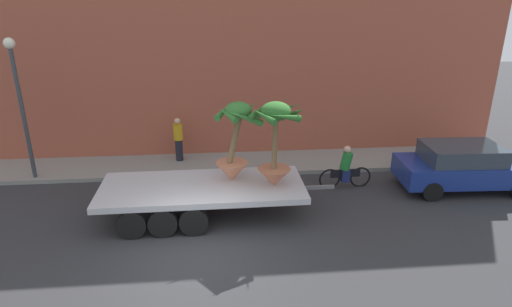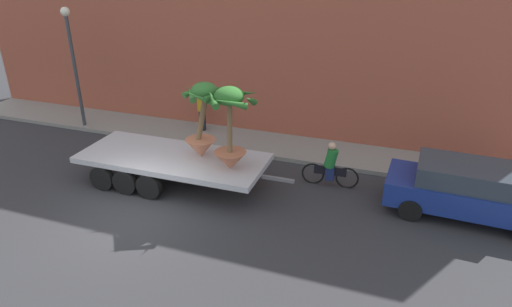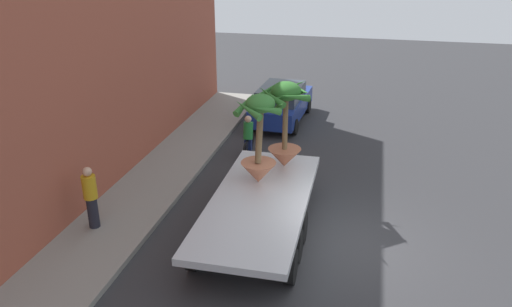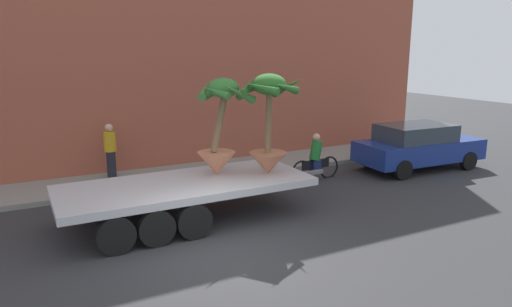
{
  "view_description": "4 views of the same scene",
  "coord_description": "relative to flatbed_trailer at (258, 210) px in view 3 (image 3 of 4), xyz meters",
  "views": [
    {
      "loc": [
        0.58,
        -9.43,
        6.37
      ],
      "look_at": [
        1.7,
        2.91,
        1.68
      ],
      "focal_mm": 30.31,
      "sensor_mm": 36.0,
      "label": 1
    },
    {
      "loc": [
        6.85,
        -8.89,
        6.94
      ],
      "look_at": [
        2.74,
        2.64,
        1.31
      ],
      "focal_mm": 31.06,
      "sensor_mm": 36.0,
      "label": 2
    },
    {
      "loc": [
        -10.97,
        -0.24,
        7.03
      ],
      "look_at": [
        1.36,
        2.69,
        1.65
      ],
      "focal_mm": 34.88,
      "sensor_mm": 36.0,
      "label": 3
    },
    {
      "loc": [
        -3.36,
        -7.99,
        4.12
      ],
      "look_at": [
        2.12,
        2.62,
        1.39
      ],
      "focal_mm": 32.43,
      "sensor_mm": 36.0,
      "label": 4
    }
  ],
  "objects": [
    {
      "name": "sidewalk",
      "position": [
        0.2,
        3.83,
        -0.7
      ],
      "size": [
        24.0,
        2.2,
        0.15
      ],
      "primitive_type": "cube",
      "color": "gray",
      "rests_on": "ground"
    },
    {
      "name": "building_facade",
      "position": [
        0.2,
        5.53,
        3.82
      ],
      "size": [
        24.0,
        1.2,
        9.19
      ],
      "primitive_type": "cube",
      "color": "#9E4C38",
      "rests_on": "ground"
    },
    {
      "name": "potted_palm_middle",
      "position": [
        2.38,
        -0.24,
        1.54
      ],
      "size": [
        1.62,
        1.57,
        2.53
      ],
      "color": "#B26647",
      "rests_on": "flatbed_trailer"
    },
    {
      "name": "parked_car",
      "position": [
        9.0,
        1.06,
        0.06
      ],
      "size": [
        4.54,
        2.06,
        1.58
      ],
      "color": "navy",
      "rests_on": "ground"
    },
    {
      "name": "potted_palm_rear",
      "position": [
        1.26,
        0.24,
        1.4
      ],
      "size": [
        1.45,
        1.47,
        2.43
      ],
      "color": "#C17251",
      "rests_on": "flatbed_trailer"
    },
    {
      "name": "ground_plane",
      "position": [
        0.2,
        -2.27,
        -0.77
      ],
      "size": [
        60.0,
        60.0,
        0.0
      ],
      "primitive_type": "plane",
      "color": "#2D2D30"
    },
    {
      "name": "flatbed_trailer",
      "position": [
        0.0,
        0.0,
        0.0
      ],
      "size": [
        7.03,
        2.52,
        0.98
      ],
      "color": "#B7BABF",
      "rests_on": "ground"
    },
    {
      "name": "pedestrian_near_gate",
      "position": [
        -0.77,
        4.22,
        0.27
      ],
      "size": [
        0.36,
        0.36,
        1.71
      ],
      "color": "black",
      "rests_on": "sidewalk"
    },
    {
      "name": "cyclist",
      "position": [
        5.06,
        1.52,
        -0.1
      ],
      "size": [
        1.84,
        0.36,
        1.54
      ],
      "color": "black",
      "rests_on": "ground"
    }
  ]
}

